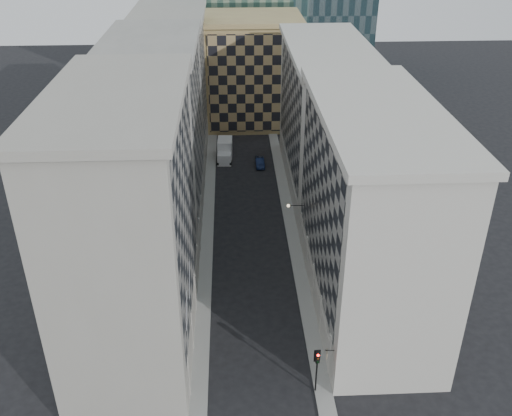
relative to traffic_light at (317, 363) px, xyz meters
name	(u,v)px	position (x,y,z in m)	size (l,w,h in m)	color
sidewalk_west	(208,227)	(-9.82, 27.41, -3.18)	(1.50, 100.00, 0.15)	gray
sidewalk_east	(291,225)	(0.68, 27.41, -3.18)	(1.50, 100.00, 0.15)	gray
bldg_left_a	(131,225)	(-15.45, 8.41, 8.57)	(10.80, 22.80, 23.70)	gray
bldg_left_b	(158,135)	(-15.45, 30.41, 8.07)	(10.80, 22.80, 22.70)	gray
bldg_left_c	(173,85)	(-15.45, 52.41, 7.57)	(10.80, 22.80, 21.70)	gray
bldg_right_a	(368,212)	(6.31, 12.41, 7.07)	(10.80, 26.80, 20.70)	beige
bldg_right_b	(325,118)	(6.32, 39.41, 6.60)	(10.80, 28.80, 19.70)	beige
tan_block	(252,70)	(-2.57, 65.30, 6.18)	(16.80, 14.80, 18.80)	tan
flagpoles_left	(188,294)	(-10.47, 3.41, 4.75)	(0.10, 6.33, 2.33)	gray
bracket_lamp	(290,206)	(-0.19, 21.41, 2.95)	(1.98, 0.36, 0.36)	black
traffic_light	(317,363)	(0.00, 0.00, 0.00)	(0.55, 0.47, 4.33)	black
box_truck	(225,151)	(-7.64, 48.53, -1.94)	(2.46, 5.57, 3.01)	silver
dark_car	(260,162)	(-2.28, 45.48, -2.63)	(1.31, 3.76, 1.24)	#101C3E
shop_sign	(327,354)	(0.85, 0.41, 0.59)	(0.76, 0.67, 0.74)	black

